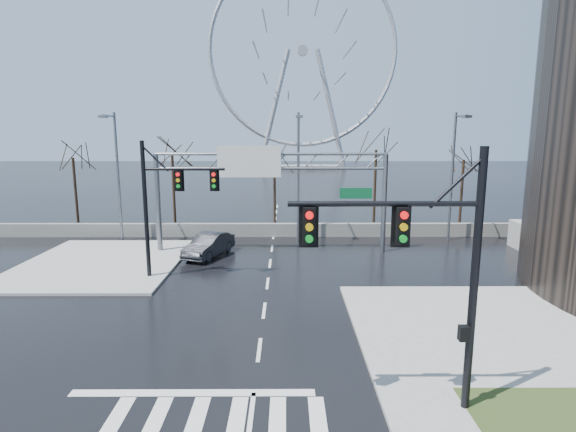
{
  "coord_description": "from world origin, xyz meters",
  "views": [
    {
      "loc": [
        1.06,
        -16.39,
        8.29
      ],
      "look_at": [
        1.16,
        7.39,
        4.0
      ],
      "focal_mm": 28.0,
      "sensor_mm": 36.0,
      "label": 1
    }
  ],
  "objects_px": {
    "signal_mast_far": "(165,197)",
    "ferris_wheel": "(303,59)",
    "signal_mast_near": "(429,257)",
    "sign_gantry": "(266,180)",
    "car": "(209,245)"
  },
  "relations": [
    {
      "from": "sign_gantry",
      "to": "car",
      "type": "height_order",
      "value": "sign_gantry"
    },
    {
      "from": "signal_mast_far",
      "to": "car",
      "type": "relative_size",
      "value": 1.67
    },
    {
      "from": "signal_mast_near",
      "to": "ferris_wheel",
      "type": "xyz_separation_m",
      "value": [
        -0.14,
        99.04,
        21.26
      ]
    },
    {
      "from": "signal_mast_near",
      "to": "sign_gantry",
      "type": "distance_m",
      "value": 19.79
    },
    {
      "from": "sign_gantry",
      "to": "ferris_wheel",
      "type": "height_order",
      "value": "ferris_wheel"
    },
    {
      "from": "signal_mast_near",
      "to": "signal_mast_far",
      "type": "relative_size",
      "value": 1.0
    },
    {
      "from": "signal_mast_near",
      "to": "signal_mast_far",
      "type": "distance_m",
      "value": 17.03
    },
    {
      "from": "signal_mast_near",
      "to": "car",
      "type": "height_order",
      "value": "signal_mast_near"
    },
    {
      "from": "signal_mast_far",
      "to": "ferris_wheel",
      "type": "distance_m",
      "value": 89.3
    },
    {
      "from": "signal_mast_near",
      "to": "signal_mast_far",
      "type": "bearing_deg",
      "value": 130.26
    },
    {
      "from": "signal_mast_far",
      "to": "sign_gantry",
      "type": "xyz_separation_m",
      "value": [
        5.49,
        6.0,
        0.35
      ]
    },
    {
      "from": "ferris_wheel",
      "to": "sign_gantry",
      "type": "bearing_deg",
      "value": -93.84
    },
    {
      "from": "signal_mast_far",
      "to": "ferris_wheel",
      "type": "xyz_separation_m",
      "value": [
        10.87,
        86.04,
        21.3
      ]
    },
    {
      "from": "sign_gantry",
      "to": "car",
      "type": "xyz_separation_m",
      "value": [
        -3.94,
        -1.07,
        -4.39
      ]
    },
    {
      "from": "car",
      "to": "signal_mast_near",
      "type": "bearing_deg",
      "value": -42.11
    }
  ]
}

